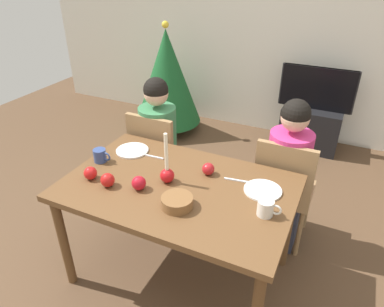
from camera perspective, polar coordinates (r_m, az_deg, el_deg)
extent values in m
plane|color=brown|center=(2.67, -1.93, -18.46)|extent=(7.68, 7.68, 0.00)
cube|color=beige|center=(4.30, 14.65, 19.76)|extent=(6.40, 0.10, 2.60)
cube|color=brown|center=(2.18, -2.26, -5.58)|extent=(1.40, 0.90, 0.04)
cylinder|color=brown|center=(2.50, -20.00, -13.35)|extent=(0.06, 0.06, 0.71)
cylinder|color=brown|center=(2.94, -9.76, -4.37)|extent=(0.06, 0.06, 0.71)
cylinder|color=brown|center=(2.56, 15.25, -11.21)|extent=(0.06, 0.06, 0.71)
cube|color=#99754C|center=(3.06, -4.78, -0.97)|extent=(0.40, 0.40, 0.04)
cube|color=#99754C|center=(2.80, -6.79, 1.63)|extent=(0.40, 0.04, 0.45)
cylinder|color=#99754C|center=(3.23, -0.50, -3.65)|extent=(0.04, 0.04, 0.41)
cylinder|color=#99754C|center=(3.37, -5.71, -2.27)|extent=(0.04, 0.04, 0.41)
cylinder|color=#99754C|center=(2.99, -3.35, -6.91)|extent=(0.04, 0.04, 0.41)
cylinder|color=#99754C|center=(3.14, -8.85, -5.25)|extent=(0.04, 0.04, 0.41)
cube|color=#99754C|center=(2.76, 14.75, -5.74)|extent=(0.40, 0.40, 0.04)
cube|color=#99754C|center=(2.47, 14.58, -3.35)|extent=(0.40, 0.04, 0.45)
cylinder|color=#99754C|center=(3.01, 18.06, -8.21)|extent=(0.04, 0.04, 0.41)
cylinder|color=#99754C|center=(3.05, 11.78, -6.75)|extent=(0.04, 0.04, 0.41)
cylinder|color=#99754C|center=(2.75, 16.88, -12.26)|extent=(0.04, 0.04, 0.41)
cylinder|color=#99754C|center=(2.78, 9.94, -10.58)|extent=(0.04, 0.04, 0.41)
cube|color=#33384C|center=(3.13, -5.07, -4.61)|extent=(0.28, 0.28, 0.45)
cylinder|color=#387A4C|center=(2.89, -5.48, 3.00)|extent=(0.30, 0.30, 0.48)
sphere|color=tan|center=(2.75, -5.83, 9.61)|extent=(0.19, 0.19, 0.19)
sphere|color=black|center=(2.74, -5.87, 10.19)|extent=(0.19, 0.19, 0.19)
cube|color=#33384C|center=(2.84, 14.00, -9.65)|extent=(0.28, 0.28, 0.45)
cylinder|color=#D1337A|center=(2.58, 15.25, -1.62)|extent=(0.30, 0.30, 0.48)
sphere|color=tan|center=(2.42, 16.36, 5.57)|extent=(0.19, 0.19, 0.19)
sphere|color=black|center=(2.41, 16.46, 6.22)|extent=(0.19, 0.19, 0.19)
cube|color=black|center=(4.26, 18.53, 3.96)|extent=(0.64, 0.40, 0.48)
cube|color=black|center=(4.09, 19.59, 9.89)|extent=(0.79, 0.04, 0.46)
cube|color=black|center=(4.09, 19.59, 9.89)|extent=(0.76, 0.05, 0.46)
cylinder|color=brown|center=(4.51, -3.76, 4.62)|extent=(0.08, 0.08, 0.14)
cone|color=#195628|center=(4.28, -4.04, 12.20)|extent=(0.80, 0.80, 1.11)
sphere|color=yellow|center=(4.14, -4.35, 20.07)|extent=(0.08, 0.08, 0.08)
sphere|color=red|center=(2.18, -4.03, -3.58)|extent=(0.09, 0.09, 0.09)
cylinder|color=#EFE5C6|center=(2.09, -4.19, 0.24)|extent=(0.02, 0.02, 0.24)
cylinder|color=white|center=(2.55, -9.62, 0.49)|extent=(0.23, 0.23, 0.01)
cylinder|color=white|center=(2.15, 11.36, -5.84)|extent=(0.23, 0.23, 0.01)
cylinder|color=#33477F|center=(2.46, -14.66, -0.31)|extent=(0.09, 0.09, 0.09)
torus|color=#33477F|center=(2.42, -13.66, -0.50)|extent=(0.06, 0.01, 0.06)
cylinder|color=silver|center=(1.95, 11.77, -8.58)|extent=(0.09, 0.09, 0.09)
torus|color=silver|center=(1.94, 13.41, -8.86)|extent=(0.06, 0.01, 0.06)
cube|color=silver|center=(2.47, -6.54, -0.46)|extent=(0.18, 0.03, 0.01)
cube|color=silver|center=(2.22, 7.48, -4.35)|extent=(0.18, 0.04, 0.01)
cylinder|color=brown|center=(1.98, -2.41, -7.82)|extent=(0.18, 0.18, 0.06)
sphere|color=#B61816|center=(2.19, -13.48, -4.19)|extent=(0.09, 0.09, 0.09)
sphere|color=#B11B20|center=(2.25, 2.64, -2.50)|extent=(0.08, 0.08, 0.08)
sphere|color=red|center=(2.29, -16.09, -3.07)|extent=(0.08, 0.08, 0.08)
sphere|color=#B31320|center=(2.13, -8.59, -4.74)|extent=(0.09, 0.09, 0.09)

